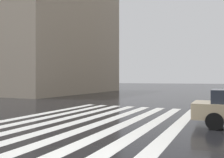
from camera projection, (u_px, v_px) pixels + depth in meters
ground_plane at (71, 157)px, 5.58m from camera, size 220.00×220.00×0.00m
zebra_crossing at (88, 123)px, 10.02m from camera, size 13.00×7.50×0.01m
haussmann_block_mid at (8, 32)px, 36.99m from camera, size 19.35×28.57×18.55m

